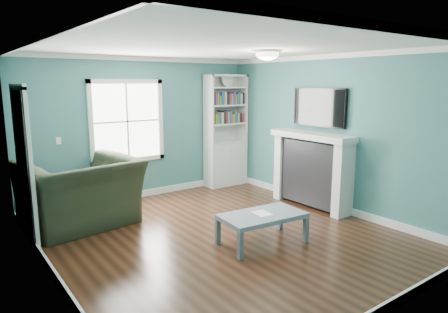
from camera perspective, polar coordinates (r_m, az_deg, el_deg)
floor at (r=5.77m, az=-0.37°, el=-11.25°), size 5.00×5.00×0.00m
room_walls at (r=5.39m, az=-0.39°, el=4.58°), size 5.00×5.00×5.00m
trim at (r=5.43m, az=-0.38°, el=0.95°), size 4.50×5.00×2.60m
window at (r=7.43m, az=-13.66°, el=4.90°), size 1.40×0.06×1.50m
bookshelf at (r=8.35m, az=0.22°, el=2.14°), size 0.90×0.35×2.31m
fireplace at (r=7.08m, az=12.43°, el=-2.00°), size 0.44×1.58×1.30m
tv at (r=7.02m, az=13.44°, el=6.85°), size 0.06×1.10×0.65m
door at (r=5.91m, az=-26.71°, el=-1.01°), size 0.12×0.98×2.17m
ceiling_fixture at (r=6.02m, az=6.21°, el=14.37°), size 0.38×0.38×0.15m
light_switch at (r=7.08m, az=-22.55°, el=2.09°), size 0.08×0.01×0.12m
recliner at (r=6.35m, az=-19.85°, el=-3.40°), size 1.69×1.22×1.36m
coffee_table at (r=5.43m, az=5.50°, el=-8.68°), size 1.18×0.71×0.41m
paper_sheet at (r=5.43m, az=5.48°, el=-8.07°), size 0.23×0.28×0.00m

